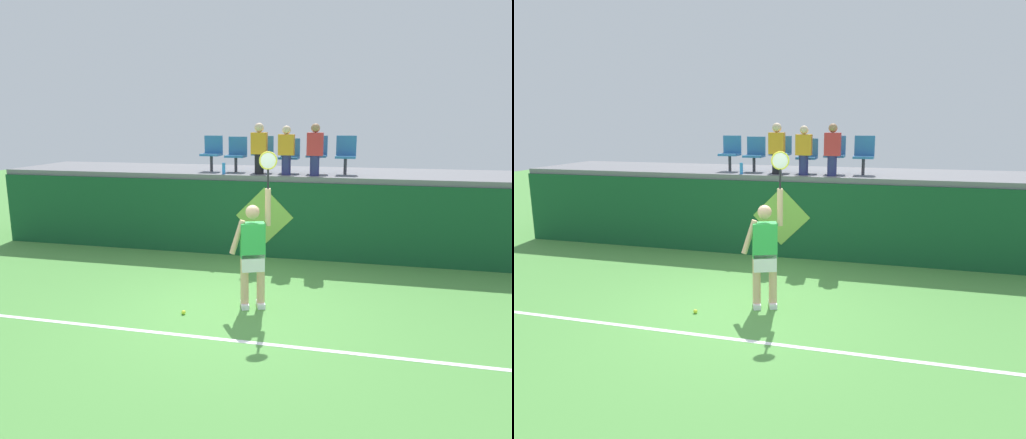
{
  "view_description": "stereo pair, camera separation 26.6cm",
  "coord_description": "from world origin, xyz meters",
  "views": [
    {
      "loc": [
        1.96,
        -6.71,
        2.92
      ],
      "look_at": [
        0.15,
        1.09,
        1.25
      ],
      "focal_mm": 32.84,
      "sensor_mm": 36.0,
      "label": 1
    },
    {
      "loc": [
        2.22,
        -6.65,
        2.92
      ],
      "look_at": [
        0.15,
        1.09,
        1.25
      ],
      "focal_mm": 32.84,
      "sensor_mm": 36.0,
      "label": 2
    }
  ],
  "objects": [
    {
      "name": "court_back_wall",
      "position": [
        0.0,
        3.11,
        0.83
      ],
      "size": [
        13.17,
        0.2,
        1.67
      ],
      "primitive_type": "cube",
      "color": "#144C28",
      "rests_on": "ground_plane"
    },
    {
      "name": "ground_plane",
      "position": [
        0.0,
        0.0,
        0.0
      ],
      "size": [
        40.0,
        40.0,
        0.0
      ],
      "primitive_type": "plane",
      "color": "#519342"
    },
    {
      "name": "stadium_chair_1",
      "position": [
        -0.94,
        3.83,
        2.23
      ],
      "size": [
        0.44,
        0.42,
        0.8
      ],
      "color": "#38383D",
      "rests_on": "spectator_platform"
    },
    {
      "name": "spectator_2",
      "position": [
        0.3,
        3.39,
        2.34
      ],
      "size": [
        0.34,
        0.2,
        1.06
      ],
      "color": "navy",
      "rests_on": "spectator_platform"
    },
    {
      "name": "stadium_chair_4",
      "position": [
        0.91,
        3.83,
        2.26
      ],
      "size": [
        0.44,
        0.42,
        0.84
      ],
      "color": "#38383D",
      "rests_on": "spectator_platform"
    },
    {
      "name": "wall_signage_mount",
      "position": [
        -0.11,
        3.01,
        0.0
      ],
      "size": [
        1.27,
        0.01,
        1.55
      ],
      "color": "#144C28",
      "rests_on": "ground_plane"
    },
    {
      "name": "stadium_chair_5",
      "position": [
        1.55,
        3.83,
        2.25
      ],
      "size": [
        0.44,
        0.42,
        0.84
      ],
      "color": "#38383D",
      "rests_on": "spectator_platform"
    },
    {
      "name": "stadium_chair_2",
      "position": [
        -0.32,
        3.83,
        2.27
      ],
      "size": [
        0.44,
        0.42,
        0.82
      ],
      "color": "#38383D",
      "rests_on": "spectator_platform"
    },
    {
      "name": "tennis_ball",
      "position": [
        -0.67,
        -0.34,
        0.03
      ],
      "size": [
        0.07,
        0.07,
        0.07
      ],
      "primitive_type": "sphere",
      "color": "#D1E533",
      "rests_on": "ground_plane"
    },
    {
      "name": "tennis_player",
      "position": [
        0.31,
        0.19,
        0.94
      ],
      "size": [
        0.72,
        0.38,
        2.49
      ],
      "color": "white",
      "rests_on": "ground_plane"
    },
    {
      "name": "spectator_platform",
      "position": [
        0.0,
        4.28,
        1.73
      ],
      "size": [
        13.17,
        2.44,
        0.12
      ],
      "primitive_type": "cube",
      "color": "slate",
      "rests_on": "court_back_wall"
    },
    {
      "name": "water_bottle",
      "position": [
        -1.07,
        3.22,
        1.92
      ],
      "size": [
        0.07,
        0.07,
        0.25
      ],
      "primitive_type": "cylinder",
      "color": "#338CE5",
      "rests_on": "spectator_platform"
    },
    {
      "name": "stadium_chair_3",
      "position": [
        0.3,
        3.83,
        2.21
      ],
      "size": [
        0.44,
        0.42,
        0.77
      ],
      "color": "#38383D",
      "rests_on": "spectator_platform"
    },
    {
      "name": "spectator_1",
      "position": [
        -0.32,
        3.43,
        2.38
      ],
      "size": [
        0.34,
        0.21,
        1.12
      ],
      "color": "black",
      "rests_on": "spectator_platform"
    },
    {
      "name": "spectator_0",
      "position": [
        0.91,
        3.38,
        2.37
      ],
      "size": [
        0.34,
        0.2,
        1.11
      ],
      "color": "navy",
      "rests_on": "spectator_platform"
    },
    {
      "name": "stadium_chair_0",
      "position": [
        -1.54,
        3.83,
        2.25
      ],
      "size": [
        0.44,
        0.42,
        0.82
      ],
      "color": "#38383D",
      "rests_on": "spectator_platform"
    },
    {
      "name": "court_baseline_stripe",
      "position": [
        0.0,
        -1.03,
        0.0
      ],
      "size": [
        11.85,
        0.08,
        0.01
      ],
      "primitive_type": "cube",
      "color": "white",
      "rests_on": "ground_plane"
    }
  ]
}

